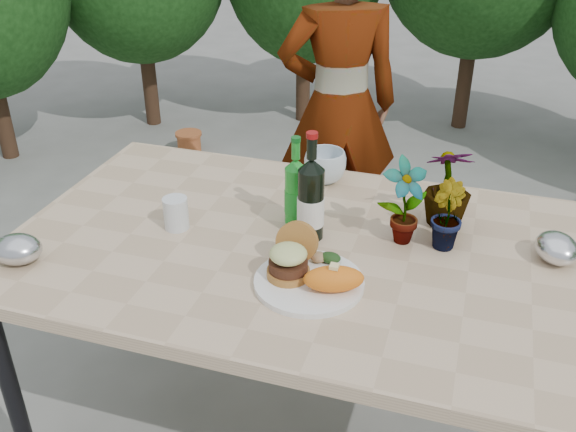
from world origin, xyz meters
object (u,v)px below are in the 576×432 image
(wine_bottle, at_px, (311,200))
(person, at_px, (339,106))
(dinner_plate, at_px, (309,282))
(patio_table, at_px, (296,260))

(wine_bottle, relative_size, person, 0.22)
(dinner_plate, bearing_deg, person, 100.39)
(dinner_plate, height_order, wine_bottle, wine_bottle)
(wine_bottle, bearing_deg, patio_table, -118.22)
(dinner_plate, bearing_deg, wine_bottle, 105.16)
(patio_table, relative_size, dinner_plate, 5.71)
(wine_bottle, height_order, person, person)
(patio_table, relative_size, person, 1.09)
(patio_table, distance_m, wine_bottle, 0.18)
(dinner_plate, relative_size, person, 0.19)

